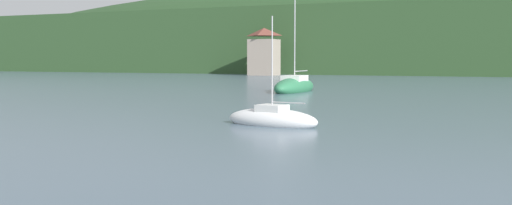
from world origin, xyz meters
The scene contains 4 objects.
wooded_hillside centered at (-17.64, 159.95, 5.38)m, with size 352.00×62.40×35.02m.
shore_building_west centered at (-32.19, 117.54, 4.09)m, with size 4.99×4.26×8.44m.
sailboat_far_0 centered at (-8.53, 69.79, 0.47)m, with size 2.41×8.01×9.11m.
sailboat_mid_4 centered at (-0.10, 44.33, 0.27)m, with size 4.67×2.18×5.09m.
Camera 1 is at (9.92, 20.28, 2.93)m, focal length 41.54 mm.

